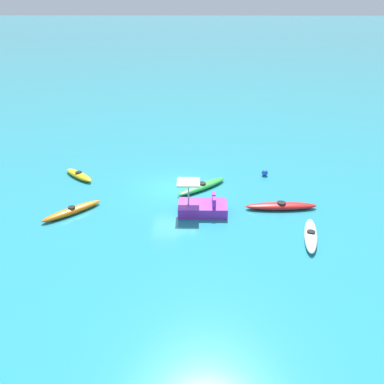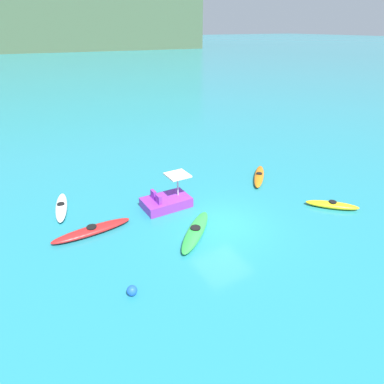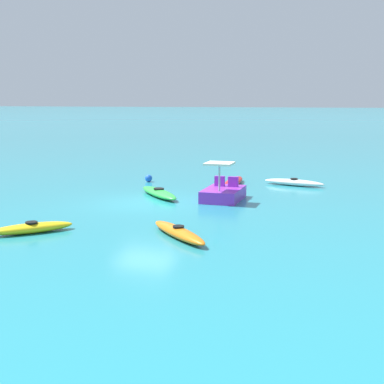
{
  "view_description": "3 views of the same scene",
  "coord_description": "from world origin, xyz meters",
  "px_view_note": "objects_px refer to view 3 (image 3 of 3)",
  "views": [
    {
      "loc": [
        -1.64,
        21.57,
        9.63
      ],
      "look_at": [
        -1.07,
        2.14,
        0.77
      ],
      "focal_mm": 39.41,
      "sensor_mm": 36.0,
      "label": 1
    },
    {
      "loc": [
        -7.62,
        -10.34,
        8.39
      ],
      "look_at": [
        -0.4,
        2.35,
        0.79
      ],
      "focal_mm": 29.98,
      "sensor_mm": 36.0,
      "label": 2
    },
    {
      "loc": [
        19.77,
        8.55,
        4.18
      ],
      "look_at": [
        0.53,
        2.22,
        0.66
      ],
      "focal_mm": 49.51,
      "sensor_mm": 36.0,
      "label": 3
    }
  ],
  "objects_px": {
    "pedal_boat_purple": "(223,192)",
    "kayak_red": "(233,182)",
    "kayak_white": "(294,182)",
    "kayak_orange": "(178,232)",
    "kayak_yellow": "(32,228)",
    "buoy_blue": "(149,178)",
    "kayak_green": "(159,193)"
  },
  "relations": [
    {
      "from": "pedal_boat_purple",
      "to": "kayak_red",
      "type": "bearing_deg",
      "value": -172.33
    },
    {
      "from": "kayak_white",
      "to": "kayak_orange",
      "type": "xyz_separation_m",
      "value": [
        11.26,
        -2.07,
        -0.0
      ]
    },
    {
      "from": "kayak_orange",
      "to": "pedal_boat_purple",
      "type": "bearing_deg",
      "value": -177.47
    },
    {
      "from": "kayak_red",
      "to": "kayak_orange",
      "type": "distance_m",
      "value": 10.46
    },
    {
      "from": "pedal_boat_purple",
      "to": "kayak_yellow",
      "type": "bearing_deg",
      "value": -30.54
    },
    {
      "from": "kayak_orange",
      "to": "buoy_blue",
      "type": "height_order",
      "value": "buoy_blue"
    },
    {
      "from": "pedal_boat_purple",
      "to": "buoy_blue",
      "type": "xyz_separation_m",
      "value": [
        -3.73,
        -4.99,
        -0.15
      ]
    },
    {
      "from": "kayak_white",
      "to": "pedal_boat_purple",
      "type": "bearing_deg",
      "value": -25.99
    },
    {
      "from": "kayak_white",
      "to": "kayak_red",
      "type": "bearing_deg",
      "value": -73.97
    },
    {
      "from": "kayak_orange",
      "to": "buoy_blue",
      "type": "xyz_separation_m",
      "value": [
        -10.16,
        -5.27,
        0.02
      ]
    },
    {
      "from": "kayak_green",
      "to": "pedal_boat_purple",
      "type": "relative_size",
      "value": 1.22
    },
    {
      "from": "kayak_green",
      "to": "kayak_orange",
      "type": "bearing_deg",
      "value": 26.56
    },
    {
      "from": "kayak_yellow",
      "to": "buoy_blue",
      "type": "xyz_separation_m",
      "value": [
        -11.11,
        -0.64,
        0.02
      ]
    },
    {
      "from": "kayak_red",
      "to": "buoy_blue",
      "type": "relative_size",
      "value": 9.73
    },
    {
      "from": "kayak_green",
      "to": "pedal_boat_purple",
      "type": "xyz_separation_m",
      "value": [
        -0.05,
        2.91,
        0.17
      ]
    },
    {
      "from": "kayak_red",
      "to": "kayak_green",
      "type": "xyz_separation_m",
      "value": [
        4.04,
        -2.37,
        0.0
      ]
    },
    {
      "from": "kayak_red",
      "to": "kayak_orange",
      "type": "bearing_deg",
      "value": 4.51
    },
    {
      "from": "kayak_white",
      "to": "kayak_orange",
      "type": "relative_size",
      "value": 1.14
    },
    {
      "from": "kayak_orange",
      "to": "kayak_yellow",
      "type": "distance_m",
      "value": 4.73
    },
    {
      "from": "kayak_green",
      "to": "kayak_orange",
      "type": "distance_m",
      "value": 7.14
    },
    {
      "from": "buoy_blue",
      "to": "pedal_boat_purple",
      "type": "bearing_deg",
      "value": 53.24
    },
    {
      "from": "kayak_green",
      "to": "kayak_yellow",
      "type": "xyz_separation_m",
      "value": [
        7.33,
        -1.44,
        0.0
      ]
    },
    {
      "from": "kayak_white",
      "to": "kayak_yellow",
      "type": "xyz_separation_m",
      "value": [
        12.2,
        -6.7,
        0.0
      ]
    },
    {
      "from": "kayak_white",
      "to": "pedal_boat_purple",
      "type": "relative_size",
      "value": 1.26
    },
    {
      "from": "kayak_green",
      "to": "pedal_boat_purple",
      "type": "height_order",
      "value": "pedal_boat_purple"
    },
    {
      "from": "kayak_red",
      "to": "pedal_boat_purple",
      "type": "distance_m",
      "value": 4.03
    },
    {
      "from": "kayak_red",
      "to": "kayak_white",
      "type": "relative_size",
      "value": 1.17
    },
    {
      "from": "kayak_yellow",
      "to": "pedal_boat_purple",
      "type": "xyz_separation_m",
      "value": [
        -7.38,
        4.35,
        0.17
      ]
    },
    {
      "from": "kayak_white",
      "to": "kayak_orange",
      "type": "bearing_deg",
      "value": -10.4
    },
    {
      "from": "pedal_boat_purple",
      "to": "buoy_blue",
      "type": "bearing_deg",
      "value": -126.76
    },
    {
      "from": "kayak_red",
      "to": "kayak_orange",
      "type": "relative_size",
      "value": 1.34
    },
    {
      "from": "kayak_white",
      "to": "kayak_yellow",
      "type": "height_order",
      "value": "same"
    }
  ]
}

